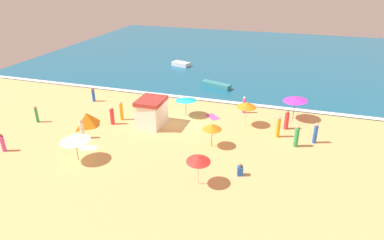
{
  "coord_description": "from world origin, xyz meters",
  "views": [
    {
      "loc": [
        9.8,
        -27.14,
        13.51
      ],
      "look_at": [
        1.57,
        -0.76,
        0.8
      ],
      "focal_mm": 31.51,
      "sensor_mm": 36.0,
      "label": 1
    }
  ],
  "objects": [
    {
      "name": "small_boat_1",
      "position": [
        1.04,
        10.58,
        0.39
      ],
      "size": [
        3.88,
        2.1,
        0.58
      ],
      "color": "teal",
      "rests_on": "ocean_water"
    },
    {
      "name": "beachgoer_9",
      "position": [
        -11.52,
        -9.23,
        0.71
      ],
      "size": [
        0.45,
        0.45,
        1.53
      ],
      "color": "#D84CA5",
      "rests_on": "ground_plane"
    },
    {
      "name": "beach_towel_1",
      "position": [
        2.76,
        2.21,
        0.01
      ],
      "size": [
        1.75,
        1.72,
        0.01
      ],
      "color": "#D84CA5",
      "rests_on": "ground_plane"
    },
    {
      "name": "lifeguard_cabana",
      "position": [
        -2.14,
        -1.3,
        1.32
      ],
      "size": [
        2.3,
        2.8,
        2.59
      ],
      "color": "white",
      "rests_on": "ground_plane"
    },
    {
      "name": "beachgoer_10",
      "position": [
        -10.65,
        2.41,
        0.75
      ],
      "size": [
        0.48,
        0.48,
        1.57
      ],
      "color": "blue",
      "rests_on": "ground_plane"
    },
    {
      "name": "beachgoer_5",
      "position": [
        -5.76,
        -2.16,
        0.82
      ],
      "size": [
        0.52,
        0.52,
        1.75
      ],
      "color": "red",
      "rests_on": "ground_plane"
    },
    {
      "name": "small_boat_0",
      "position": [
        -6.09,
        18.38,
        0.38
      ],
      "size": [
        2.83,
        1.98,
        0.57
      ],
      "color": "white",
      "rests_on": "ocean_water"
    },
    {
      "name": "beach_umbrella_1",
      "position": [
        10.28,
        4.01,
        2.06
      ],
      "size": [
        3.08,
        3.07,
        2.32
      ],
      "color": "#4C3823",
      "rests_on": "ground_plane"
    },
    {
      "name": "beach_umbrella_2",
      "position": [
        4.12,
        -3.53,
        1.78
      ],
      "size": [
        2.19,
        2.2,
        2.05
      ],
      "color": "#4C3823",
      "rests_on": "ground_plane"
    },
    {
      "name": "beachgoer_1",
      "position": [
        7.07,
        -7.01,
        0.41
      ],
      "size": [
        0.49,
        0.49,
        0.93
      ],
      "color": "blue",
      "rests_on": "ground_plane"
    },
    {
      "name": "beachgoer_6",
      "position": [
        9.75,
        1.64,
        0.83
      ],
      "size": [
        0.48,
        0.48,
        1.79
      ],
      "color": "red",
      "rests_on": "ground_plane"
    },
    {
      "name": "beachgoer_2",
      "position": [
        9.14,
        -0.21,
        0.91
      ],
      "size": [
        0.46,
        0.46,
        1.89
      ],
      "color": "orange",
      "rests_on": "ground_plane"
    },
    {
      "name": "beach_tent",
      "position": [
        -7.75,
        -3.24,
        0.66
      ],
      "size": [
        1.98,
        2.45,
        1.32
      ],
      "color": "orange",
      "rests_on": "ground_plane"
    },
    {
      "name": "beach_umbrella_5",
      "position": [
        -5.05,
        -8.67,
        1.87
      ],
      "size": [
        3.11,
        3.11,
        2.13
      ],
      "color": "#4C3823",
      "rests_on": "ground_plane"
    },
    {
      "name": "beachgoer_3",
      "position": [
        -12.76,
        -3.89,
        0.78
      ],
      "size": [
        0.38,
        0.38,
        1.59
      ],
      "color": "green",
      "rests_on": "ground_plane"
    },
    {
      "name": "beachgoer_7",
      "position": [
        12.16,
        -0.39,
        0.87
      ],
      "size": [
        0.47,
        0.47,
        1.81
      ],
      "color": "blue",
      "rests_on": "ground_plane"
    },
    {
      "name": "beachgoer_11",
      "position": [
        10.67,
        -1.5,
        0.89
      ],
      "size": [
        0.54,
        0.54,
        1.9
      ],
      "color": "green",
      "rests_on": "ground_plane"
    },
    {
      "name": "wave_breaker_foam",
      "position": [
        0.0,
        6.3,
        0.1
      ],
      "size": [
        57.0,
        0.7,
        0.01
      ],
      "primitive_type": "cube",
      "color": "white",
      "rests_on": "ocean_water"
    },
    {
      "name": "beachgoer_4",
      "position": [
        -5.4,
        -1.02,
        0.91
      ],
      "size": [
        0.42,
        0.42,
        1.89
      ],
      "color": "orange",
      "rests_on": "ground_plane"
    },
    {
      "name": "beach_umbrella_4",
      "position": [
        0.16,
        1.75,
        1.75
      ],
      "size": [
        2.79,
        2.8,
        1.99
      ],
      "color": "#4C3823",
      "rests_on": "ground_plane"
    },
    {
      "name": "beach_umbrella_0",
      "position": [
        6.11,
        1.25,
        2.06
      ],
      "size": [
        1.96,
        1.98,
        2.35
      ],
      "color": "silver",
      "rests_on": "ground_plane"
    },
    {
      "name": "beachgoer_8",
      "position": [
        -6.8,
        -5.43,
        0.84
      ],
      "size": [
        0.48,
        0.48,
        1.76
      ],
      "color": "white",
      "rests_on": "ground_plane"
    },
    {
      "name": "ground_plane",
      "position": [
        0.0,
        0.0,
        0.0
      ],
      "size": [
        60.0,
        60.0,
        0.0
      ],
      "primitive_type": "plane",
      "color": "#E5B26B"
    },
    {
      "name": "beach_umbrella_3",
      "position": [
        4.55,
        -8.9,
        1.98
      ],
      "size": [
        2.18,
        2.19,
        2.26
      ],
      "color": "silver",
      "rests_on": "ground_plane"
    },
    {
      "name": "beach_towel_0",
      "position": [
        -5.33,
        -6.82,
        0.01
      ],
      "size": [
        1.46,
        1.17,
        0.01
      ],
      "color": "white",
      "rests_on": "ground_plane"
    },
    {
      "name": "beachgoer_0",
      "position": [
        5.49,
        4.14,
        0.82
      ],
      "size": [
        0.45,
        0.45,
        1.72
      ],
      "color": "#D84CA5",
      "rests_on": "ground_plane"
    },
    {
      "name": "ocean_water",
      "position": [
        0.0,
        28.0,
        0.05
      ],
      "size": [
        60.0,
        44.0,
        0.1
      ],
      "primitive_type": "cube",
      "color": "#196084",
      "rests_on": "ground_plane"
    }
  ]
}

